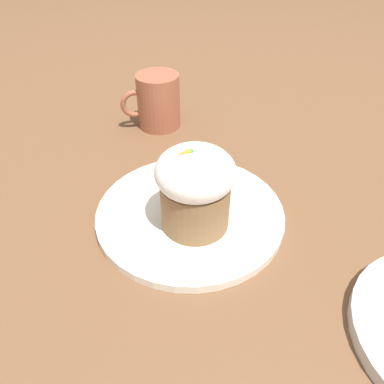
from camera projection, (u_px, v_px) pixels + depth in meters
name	position (u px, v px, depth m)	size (l,w,h in m)	color
ground_plane	(190.00, 217.00, 0.55)	(4.00, 4.00, 0.00)	brown
dessert_plate	(190.00, 213.00, 0.54)	(0.27, 0.27, 0.01)	white
carrot_cake	(192.00, 188.00, 0.48)	(0.10, 0.10, 0.12)	olive
spoon	(194.00, 193.00, 0.56)	(0.05, 0.12, 0.01)	#B7B7BC
coffee_cup	(158.00, 101.00, 0.72)	(0.12, 0.08, 0.10)	#9E563D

